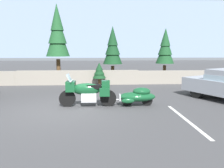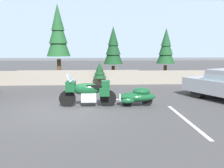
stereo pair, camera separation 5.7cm
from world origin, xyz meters
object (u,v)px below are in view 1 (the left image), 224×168
(touring_motorcycle, at_px, (88,91))
(pine_tree_far_right, at_px, (165,48))
(pine_tree_tall, at_px, (57,33))
(car_shaped_trailer, at_px, (137,96))
(pine_tree_secondary, at_px, (113,47))

(touring_motorcycle, distance_m, pine_tree_far_right, 9.70)
(touring_motorcycle, xyz_separation_m, pine_tree_tall, (-2.47, 7.86, 2.84))
(touring_motorcycle, height_order, pine_tree_tall, pine_tree_tall)
(touring_motorcycle, relative_size, car_shaped_trailer, 1.05)
(touring_motorcycle, xyz_separation_m, car_shaped_trailer, (2.03, -0.04, -0.21))
(touring_motorcycle, bearing_deg, pine_tree_secondary, 78.38)
(touring_motorcycle, relative_size, pine_tree_tall, 0.42)
(car_shaped_trailer, bearing_deg, pine_tree_secondary, 94.37)
(car_shaped_trailer, xyz_separation_m, pine_tree_tall, (-4.49, 7.90, 3.05))
(touring_motorcycle, bearing_deg, pine_tree_far_right, 55.19)
(touring_motorcycle, relative_size, pine_tree_far_right, 0.60)
(pine_tree_far_right, bearing_deg, car_shaped_trailer, -113.48)
(pine_tree_tall, bearing_deg, pine_tree_secondary, -9.92)
(car_shaped_trailer, bearing_deg, touring_motorcycle, 178.95)
(car_shaped_trailer, distance_m, pine_tree_secondary, 7.51)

